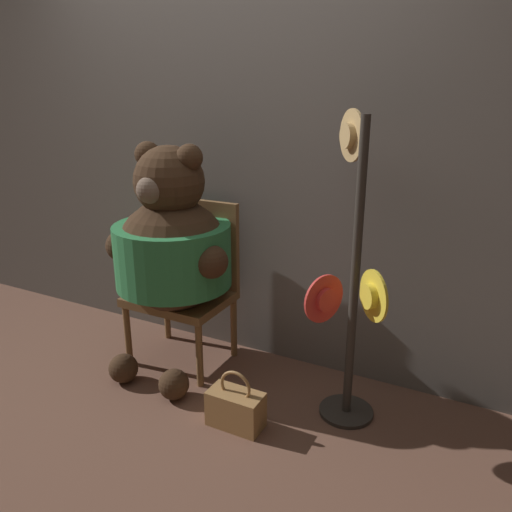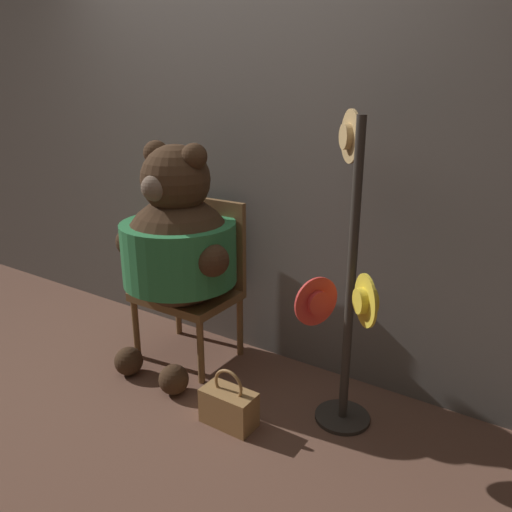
% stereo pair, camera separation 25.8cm
% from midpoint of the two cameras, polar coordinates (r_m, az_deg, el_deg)
% --- Properties ---
extents(ground_plane, '(14.00, 14.00, 0.00)m').
position_cam_midpoint_polar(ground_plane, '(3.03, -10.46, -13.91)').
color(ground_plane, brown).
extents(wall_back, '(8.00, 0.10, 2.56)m').
position_cam_midpoint_polar(wall_back, '(3.04, -5.29, 12.20)').
color(wall_back, '#66605B').
rests_on(wall_back, ground_plane).
extents(chair, '(0.58, 0.45, 0.98)m').
position_cam_midpoint_polar(chair, '(3.08, -10.24, -2.49)').
color(chair, brown).
rests_on(chair, ground_plane).
extents(teddy_bear, '(0.80, 0.71, 1.34)m').
position_cam_midpoint_polar(teddy_bear, '(2.87, -12.14, 0.91)').
color(teddy_bear, '#3D2819').
rests_on(teddy_bear, ground_plane).
extents(hat_display_rack, '(0.38, 0.47, 1.53)m').
position_cam_midpoint_polar(hat_display_rack, '(2.37, 7.82, -3.29)').
color(hat_display_rack, '#332D28').
rests_on(hat_display_rack, ground_plane).
extents(handbag_on_ground, '(0.28, 0.15, 0.31)m').
position_cam_midpoint_polar(handbag_on_ground, '(2.60, -5.31, -16.98)').
color(handbag_on_ground, '#A87A47').
rests_on(handbag_on_ground, ground_plane).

